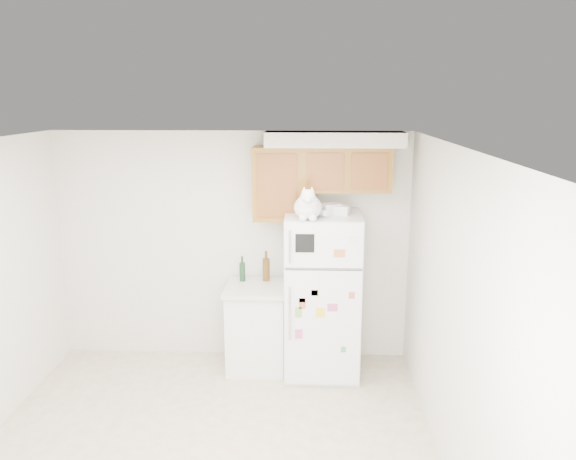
{
  "coord_description": "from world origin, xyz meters",
  "views": [
    {
      "loc": [
        0.81,
        -3.87,
        2.85
      ],
      "look_at": [
        0.62,
        1.55,
        1.55
      ],
      "focal_mm": 35.0,
      "sensor_mm": 36.0,
      "label": 1
    }
  ],
  "objects_px": {
    "cat": "(308,206)",
    "storage_box_front": "(341,210)",
    "refrigerator": "(322,295)",
    "storage_box_back": "(331,209)",
    "base_counter": "(257,326)",
    "bottle_green": "(242,269)",
    "bottle_amber": "(266,266)"
  },
  "relations": [
    {
      "from": "refrigerator",
      "to": "storage_box_front",
      "type": "xyz_separation_m",
      "value": [
        0.18,
        -0.02,
        0.89
      ]
    },
    {
      "from": "cat",
      "to": "bottle_green",
      "type": "xyz_separation_m",
      "value": [
        -0.7,
        0.45,
        -0.77
      ]
    },
    {
      "from": "storage_box_back",
      "to": "storage_box_front",
      "type": "height_order",
      "value": "storage_box_back"
    },
    {
      "from": "bottle_green",
      "to": "storage_box_front",
      "type": "bearing_deg",
      "value": -13.04
    },
    {
      "from": "cat",
      "to": "bottle_amber",
      "type": "bearing_deg",
      "value": 133.38
    },
    {
      "from": "storage_box_back",
      "to": "storage_box_front",
      "type": "bearing_deg",
      "value": -54.62
    },
    {
      "from": "refrigerator",
      "to": "storage_box_back",
      "type": "xyz_separation_m",
      "value": [
        0.08,
        0.04,
        0.9
      ]
    },
    {
      "from": "refrigerator",
      "to": "bottle_green",
      "type": "relative_size",
      "value": 6.26
    },
    {
      "from": "storage_box_back",
      "to": "bottle_green",
      "type": "relative_size",
      "value": 0.66
    },
    {
      "from": "bottle_green",
      "to": "bottle_amber",
      "type": "bearing_deg",
      "value": 3.2
    },
    {
      "from": "storage_box_back",
      "to": "bottle_amber",
      "type": "distance_m",
      "value": 0.97
    },
    {
      "from": "base_counter",
      "to": "bottle_amber",
      "type": "bearing_deg",
      "value": 59.36
    },
    {
      "from": "refrigerator",
      "to": "base_counter",
      "type": "distance_m",
      "value": 0.79
    },
    {
      "from": "base_counter",
      "to": "bottle_green",
      "type": "relative_size",
      "value": 3.39
    },
    {
      "from": "base_counter",
      "to": "bottle_green",
      "type": "bearing_deg",
      "value": 136.97
    },
    {
      "from": "base_counter",
      "to": "cat",
      "type": "xyz_separation_m",
      "value": [
        0.54,
        -0.31,
        1.37
      ]
    },
    {
      "from": "base_counter",
      "to": "bottle_amber",
      "type": "height_order",
      "value": "bottle_amber"
    },
    {
      "from": "cat",
      "to": "storage_box_front",
      "type": "xyz_separation_m",
      "value": [
        0.33,
        0.22,
        -0.08
      ]
    },
    {
      "from": "cat",
      "to": "storage_box_back",
      "type": "xyz_separation_m",
      "value": [
        0.23,
        0.28,
        -0.08
      ]
    },
    {
      "from": "base_counter",
      "to": "storage_box_front",
      "type": "xyz_separation_m",
      "value": [
        0.87,
        -0.09,
        1.28
      ]
    },
    {
      "from": "storage_box_front",
      "to": "bottle_amber",
      "type": "height_order",
      "value": "storage_box_front"
    },
    {
      "from": "cat",
      "to": "bottle_amber",
      "type": "distance_m",
      "value": 0.98
    },
    {
      "from": "bottle_amber",
      "to": "storage_box_back",
      "type": "bearing_deg",
      "value": -15.94
    },
    {
      "from": "storage_box_back",
      "to": "bottle_amber",
      "type": "height_order",
      "value": "storage_box_back"
    },
    {
      "from": "bottle_amber",
      "to": "bottle_green",
      "type": "bearing_deg",
      "value": -176.8
    },
    {
      "from": "base_counter",
      "to": "cat",
      "type": "relative_size",
      "value": 1.89
    },
    {
      "from": "cat",
      "to": "bottle_green",
      "type": "relative_size",
      "value": 1.79
    },
    {
      "from": "base_counter",
      "to": "refrigerator",
      "type": "bearing_deg",
      "value": -6.09
    },
    {
      "from": "storage_box_front",
      "to": "bottle_green",
      "type": "relative_size",
      "value": 0.55
    },
    {
      "from": "bottle_amber",
      "to": "base_counter",
      "type": "bearing_deg",
      "value": -120.64
    },
    {
      "from": "bottle_green",
      "to": "bottle_amber",
      "type": "distance_m",
      "value": 0.26
    },
    {
      "from": "storage_box_back",
      "to": "cat",
      "type": "bearing_deg",
      "value": -153.11
    }
  ]
}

